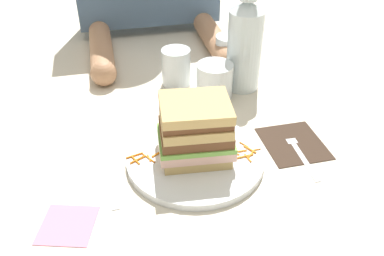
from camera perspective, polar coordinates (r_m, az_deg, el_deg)
The scene contains 25 objects.
ground_plane at distance 0.76m, azimuth 0.31°, elevation -4.24°, with size 3.00×3.00×0.00m, color beige.
main_plate at distance 0.75m, azimuth 0.51°, elevation -4.23°, with size 0.25×0.25×0.01m, color white.
sandwich at distance 0.71m, azimuth 0.56°, elevation -0.36°, with size 0.14×0.11×0.12m.
carrot_shred_0 at distance 0.74m, azimuth -7.98°, elevation -4.56°, with size 0.00×0.00×0.03m, color orange.
carrot_shred_1 at distance 0.75m, azimuth -8.11°, elevation -3.85°, with size 0.00×0.00×0.03m, color orange.
carrot_shred_2 at distance 0.74m, azimuth -6.13°, elevation -4.19°, with size 0.00×0.00×0.03m, color orange.
carrot_shred_3 at distance 0.75m, azimuth -5.03°, elevation -3.70°, with size 0.00×0.00×0.02m, color orange.
carrot_shred_4 at distance 0.74m, azimuth -6.03°, elevation -4.43°, with size 0.00×0.00×0.02m, color orange.
carrot_shred_5 at distance 0.74m, azimuth -7.67°, elevation -4.27°, with size 0.00×0.00×0.03m, color orange.
carrot_shred_6 at distance 0.75m, azimuth 5.93°, elevation -3.66°, with size 0.00×0.00×0.02m, color orange.
carrot_shred_7 at distance 0.75m, azimuth 8.32°, elevation -3.66°, with size 0.00×0.00×0.02m, color orange.
carrot_shred_8 at distance 0.75m, azimuth 6.47°, elevation -3.31°, with size 0.00×0.00×0.03m, color orange.
carrot_shred_9 at distance 0.76m, azimuth 8.17°, elevation -2.98°, with size 0.00×0.00×0.03m, color orange.
carrot_shred_10 at distance 0.74m, azimuth 7.47°, elevation -3.96°, with size 0.00×0.00×0.03m, color orange.
carrot_shred_11 at distance 0.77m, azimuth 7.42°, elevation -2.52°, with size 0.00×0.00×0.02m, color orange.
carrot_shred_12 at distance 0.74m, azimuth 7.88°, elevation -4.20°, with size 0.00×0.00×0.02m, color orange.
carrot_shred_13 at distance 0.76m, azimuth 8.93°, elevation -3.05°, with size 0.00×0.00×0.02m, color orange.
napkin_dark at distance 0.82m, azimuth 14.10°, elevation -2.12°, with size 0.11×0.13×0.00m, color #38281E.
fork at distance 0.80m, azimuth 14.74°, elevation -2.90°, with size 0.02×0.17×0.00m.
knife at distance 0.74m, azimuth -11.71°, elevation -6.08°, with size 0.03×0.20×0.00m.
juice_glass at distance 0.92m, azimuth 3.19°, elevation 6.25°, with size 0.08×0.08×0.08m.
water_bottle at distance 0.94m, azimuth 7.44°, elevation 11.65°, with size 0.08×0.08×0.24m.
empty_tumbler_0 at distance 0.97m, azimuth -2.25°, elevation 8.56°, with size 0.07×0.07×0.09m, color silver.
empty_tumbler_1 at distance 1.08m, azimuth 5.31°, elevation 10.97°, with size 0.07×0.07×0.07m, color silver.
napkin_pink at distance 0.67m, azimuth -17.12°, elevation -12.89°, with size 0.08×0.08×0.00m, color pink.
Camera 1 is at (-0.13, -0.57, 0.49)m, focal length 37.87 mm.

